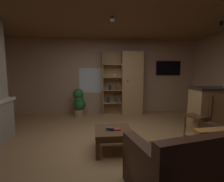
# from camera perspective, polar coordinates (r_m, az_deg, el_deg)

# --- Properties ---
(floor) EXTENTS (6.40, 5.26, 0.02)m
(floor) POSITION_cam_1_polar(r_m,az_deg,el_deg) (3.56, 0.65, -18.03)
(floor) COLOR #A37A4C
(floor) RESTS_ON ground
(wall_back) EXTENTS (6.52, 0.06, 2.56)m
(wall_back) POSITION_cam_1_polar(r_m,az_deg,el_deg) (5.88, -2.13, 4.86)
(wall_back) COLOR tan
(wall_back) RESTS_ON ground
(ceiling) EXTENTS (6.40, 5.26, 0.02)m
(ceiling) POSITION_cam_1_polar(r_m,az_deg,el_deg) (3.40, 0.72, 25.38)
(ceiling) COLOR brown
(window_pane_back) EXTENTS (0.79, 0.01, 0.85)m
(window_pane_back) POSITION_cam_1_polar(r_m,az_deg,el_deg) (5.85, -7.25, 3.59)
(window_pane_back) COLOR white
(bookshelf_cabinet) EXTENTS (1.34, 0.41, 2.12)m
(bookshelf_cabinet) POSITION_cam_1_polar(r_m,az_deg,el_deg) (5.72, 5.83, 2.44)
(bookshelf_cabinet) COLOR tan
(bookshelf_cabinet) RESTS_ON ground
(kitchen_bar_counter) EXTENTS (1.57, 0.62, 1.09)m
(kitchen_bar_counter) POSITION_cam_1_polar(r_m,az_deg,el_deg) (4.95, 33.51, -5.18)
(kitchen_bar_counter) COLOR tan
(kitchen_bar_counter) RESTS_ON ground
(leather_couch) EXTENTS (1.69, 1.17, 0.84)m
(leather_couch) POSITION_cam_1_polar(r_m,az_deg,el_deg) (2.52, 26.49, -21.76)
(leather_couch) COLOR #4C2D1E
(leather_couch) RESTS_ON ground
(coffee_table) EXTENTS (0.67, 0.67, 0.41)m
(coffee_table) POSITION_cam_1_polar(r_m,az_deg,el_deg) (3.21, 0.45, -14.31)
(coffee_table) COLOR brown
(coffee_table) RESTS_ON ground
(table_book_0) EXTENTS (0.13, 0.12, 0.03)m
(table_book_0) POSITION_cam_1_polar(r_m,az_deg,el_deg) (3.15, 1.65, -12.90)
(table_book_0) COLOR #B22D2D
(table_book_0) RESTS_ON coffee_table
(table_book_1) EXTENTS (0.16, 0.12, 0.02)m
(table_book_1) POSITION_cam_1_polar(r_m,az_deg,el_deg) (3.14, -0.67, -12.47)
(table_book_1) COLOR #2D4C8C
(table_book_1) RESTS_ON coffee_table
(dining_chair) EXTENTS (0.54, 0.54, 0.92)m
(dining_chair) POSITION_cam_1_polar(r_m,az_deg,el_deg) (4.39, 27.78, -6.52)
(dining_chair) COLOR brown
(dining_chair) RESTS_ON ground
(potted_floor_plant) EXTENTS (0.41, 0.39, 0.91)m
(potted_floor_plant) POSITION_cam_1_polar(r_m,az_deg,el_deg) (5.58, -11.14, -3.78)
(potted_floor_plant) COLOR #9E896B
(potted_floor_plant) RESTS_ON ground
(wall_mounted_tv) EXTENTS (0.88, 0.06, 0.50)m
(wall_mounted_tv) POSITION_cam_1_polar(r_m,az_deg,el_deg) (6.35, 18.60, 7.39)
(wall_mounted_tv) COLOR black
(track_light_spot_1) EXTENTS (0.07, 0.07, 0.09)m
(track_light_spot_1) POSITION_cam_1_polar(r_m,az_deg,el_deg) (3.57, 0.12, 23.11)
(track_light_spot_1) COLOR black
(track_light_spot_2) EXTENTS (0.07, 0.07, 0.09)m
(track_light_spot_2) POSITION_cam_1_polar(r_m,az_deg,el_deg) (4.47, 33.19, 18.71)
(track_light_spot_2) COLOR black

